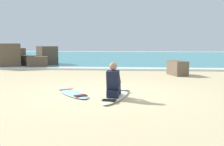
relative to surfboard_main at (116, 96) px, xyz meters
The scene contains 8 objects.
ground_plane 0.70m from the surfboard_main, 130.97° to the left, with size 80.00×80.00×0.00m, color beige.
sea 21.26m from the surfboard_main, 91.24° to the left, with size 80.00×28.00×0.10m, color teal.
breaking_foam 7.57m from the surfboard_main, 93.49° to the left, with size 80.00×0.90×0.11m, color white.
surfboard_main is the anchor object (origin of this frame).
surfer_seated 0.49m from the surfboard_main, 104.10° to the right, with size 0.39×0.72×0.95m.
surfboard_spare_near 1.38m from the surfboard_main, 169.05° to the left, with size 1.52×1.84×0.08m.
rock_outcrop_distant 11.30m from the surfboard_main, 126.58° to the left, with size 3.87×3.78×1.51m.
shoreline_rock 5.86m from the surfboard_main, 63.80° to the left, with size 0.61×1.09×0.69m, color brown.
Camera 1 is at (0.94, -7.78, 1.54)m, focal length 41.21 mm.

